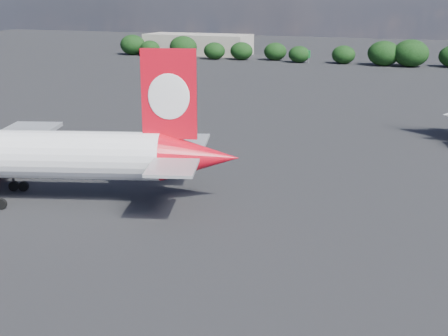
% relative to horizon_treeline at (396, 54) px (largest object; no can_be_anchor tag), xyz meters
% --- Properties ---
extents(ground, '(500.00, 500.00, 0.00)m').
position_rel_horizon_treeline_xyz_m(ground, '(-13.98, -118.90, -3.88)').
color(ground, black).
rests_on(ground, ground).
extents(terminal_building, '(42.00, 16.00, 8.00)m').
position_rel_horizon_treeline_xyz_m(terminal_building, '(-78.98, 13.10, 0.12)').
color(terminal_building, gray).
rests_on(terminal_building, ground).
extents(highway_sign, '(6.00, 0.30, 4.50)m').
position_rel_horizon_treeline_xyz_m(highway_sign, '(-31.98, -2.90, -0.76)').
color(highway_sign, '#166F2C').
rests_on(highway_sign, ground).
extents(billboard_yellow, '(5.00, 0.30, 5.50)m').
position_rel_horizon_treeline_xyz_m(billboard_yellow, '(-1.98, 3.10, -0.01)').
color(billboard_yellow, gold).
rests_on(billboard_yellow, ground).
extents(horizon_treeline, '(202.39, 14.57, 9.11)m').
position_rel_horizon_treeline_xyz_m(horizon_treeline, '(0.00, 0.00, 0.00)').
color(horizon_treeline, black).
rests_on(horizon_treeline, ground).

